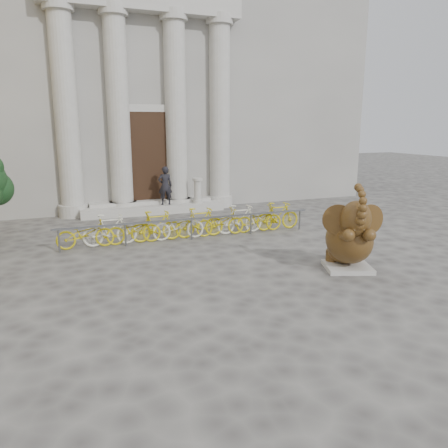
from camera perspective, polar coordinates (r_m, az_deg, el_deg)
name	(u,v)px	position (r m, az deg, el deg)	size (l,w,h in m)	color
ground	(241,286)	(10.23, 2.17, -8.14)	(80.00, 80.00, 0.00)	#474442
classical_building	(126,79)	(24.11, -12.69, 18.03)	(22.00, 10.70, 12.00)	gray
entrance_steps	(153,209)	(18.88, -9.24, 2.01)	(6.00, 1.20, 0.36)	#A8A59E
elephant_statue	(350,239)	(11.56, 16.12, -1.85)	(1.53, 1.81, 2.28)	#A8A59E
bike_rack	(189,223)	(14.39, -4.63, 0.09)	(8.48, 0.53, 1.00)	slate
pedestrian	(165,186)	(18.58, -7.69, 4.99)	(0.59, 0.39, 1.62)	black
balustrade_post	(198,191)	(18.96, -3.47, 4.28)	(0.44, 0.44, 1.08)	#A8A59E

